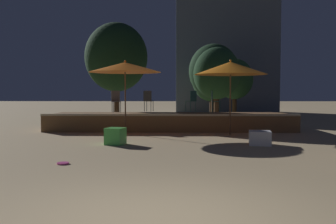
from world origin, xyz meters
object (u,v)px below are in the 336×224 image
(background_tree_1, at_px, (116,57))
(background_tree_3, at_px, (212,80))
(background_tree_2, at_px, (235,79))
(bistro_chair_0, at_px, (148,99))
(bistro_chair_1, at_px, (214,99))
(bistro_chair_2, at_px, (116,99))
(cube_seat_2, at_px, (115,136))
(background_tree_0, at_px, (217,73))
(bistro_chair_3, at_px, (192,99))
(background_tree_4, at_px, (214,71))
(patio_umbrella_0, at_px, (230,68))
(cube_seat_1, at_px, (260,138))
(patio_umbrella_1, at_px, (125,67))
(frisbee_disc, at_px, (63,163))

(background_tree_1, distance_m, background_tree_3, 7.58)
(background_tree_2, bearing_deg, bistro_chair_0, -123.97)
(background_tree_2, bearing_deg, bistro_chair_1, -104.91)
(bistro_chair_2, xyz_separation_m, background_tree_3, (4.88, 9.42, 1.09))
(cube_seat_2, distance_m, background_tree_0, 10.96)
(background_tree_0, bearing_deg, bistro_chair_1, -97.39)
(bistro_chair_2, xyz_separation_m, bistro_chair_3, (3.19, 0.73, 0.00))
(cube_seat_2, relative_size, bistro_chair_1, 0.70)
(background_tree_4, bearing_deg, background_tree_1, -161.80)
(patio_umbrella_0, xyz_separation_m, background_tree_4, (0.19, 7.81, 0.32))
(cube_seat_1, xyz_separation_m, background_tree_2, (1.19, 12.37, 2.16))
(bistro_chair_2, height_order, bistro_chair_3, same)
(patio_umbrella_0, relative_size, bistro_chair_3, 3.05)
(cube_seat_1, height_order, bistro_chair_3, bistro_chair_3)
(bistro_chair_1, bearing_deg, background_tree_4, -5.07)
(background_tree_3, bearing_deg, bistro_chair_1, -94.92)
(background_tree_1, xyz_separation_m, background_tree_2, (6.81, 3.63, -1.03))
(bistro_chair_2, distance_m, bistro_chair_3, 3.27)
(patio_umbrella_1, height_order, cube_seat_2, patio_umbrella_1)
(patio_umbrella_1, bearing_deg, bistro_chair_0, 73.17)
(bistro_chair_2, xyz_separation_m, background_tree_4, (4.66, 6.09, 1.49))
(bistro_chair_2, bearing_deg, background_tree_0, 29.78)
(cube_seat_2, height_order, bistro_chair_3, bistro_chair_3)
(cube_seat_1, height_order, background_tree_0, background_tree_0)
(bistro_chair_3, bearing_deg, patio_umbrella_1, -2.29)
(patio_umbrella_1, relative_size, frisbee_disc, 10.57)
(bistro_chair_3, xyz_separation_m, frisbee_disc, (-3.17, -8.17, -1.25))
(bistro_chair_3, distance_m, background_tree_0, 5.20)
(bistro_chair_2, xyz_separation_m, background_tree_0, (4.77, 5.50, 1.34))
(patio_umbrella_1, relative_size, bistro_chair_3, 3.06)
(patio_umbrella_1, bearing_deg, bistro_chair_1, 25.81)
(cube_seat_1, distance_m, background_tree_0, 10.19)
(bistro_chair_3, bearing_deg, cube_seat_2, 20.41)
(bistro_chair_3, bearing_deg, cube_seat_1, 65.77)
(bistro_chair_0, xyz_separation_m, bistro_chair_1, (2.79, -0.59, 0.00))
(background_tree_1, bearing_deg, background_tree_3, 42.57)
(background_tree_3, height_order, background_tree_4, background_tree_4)
(bistro_chair_0, height_order, bistro_chair_1, same)
(patio_umbrella_0, bearing_deg, bistro_chair_2, 158.90)
(background_tree_0, height_order, background_tree_3, background_tree_0)
(background_tree_1, distance_m, background_tree_4, 5.63)
(bistro_chair_2, height_order, frisbee_disc, bistro_chair_2)
(cube_seat_1, height_order, bistro_chair_0, bistro_chair_0)
(cube_seat_1, bearing_deg, patio_umbrella_1, 146.78)
(patio_umbrella_1, bearing_deg, background_tree_4, 61.92)
(patio_umbrella_0, xyz_separation_m, background_tree_3, (0.40, 11.14, -0.07))
(patio_umbrella_1, relative_size, bistro_chair_0, 3.06)
(background_tree_0, bearing_deg, cube_seat_2, -112.51)
(patio_umbrella_0, distance_m, cube_seat_1, 3.51)
(bistro_chair_0, height_order, bistro_chair_2, same)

